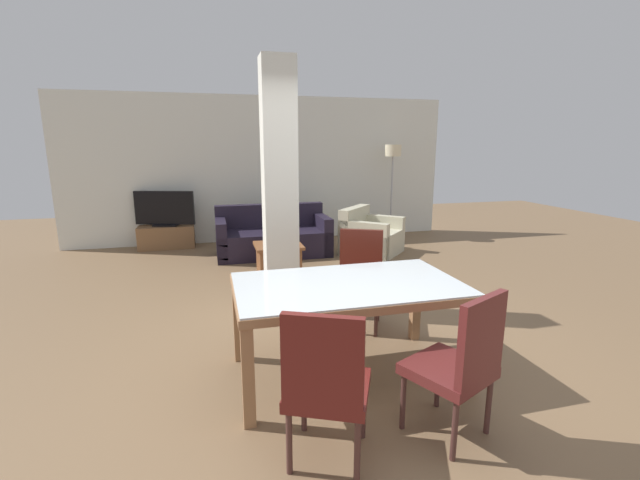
% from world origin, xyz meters
% --- Properties ---
extents(ground_plane, '(18.00, 18.00, 0.00)m').
position_xyz_m(ground_plane, '(0.00, 0.00, 0.00)').
color(ground_plane, brown).
extents(back_wall, '(7.20, 0.09, 2.70)m').
position_xyz_m(back_wall, '(0.00, 5.21, 1.35)').
color(back_wall, silver).
rests_on(back_wall, ground_plane).
extents(divider_pillar, '(0.36, 0.31, 2.70)m').
position_xyz_m(divider_pillar, '(-0.27, 1.59, 1.35)').
color(divider_pillar, silver).
rests_on(divider_pillar, ground_plane).
extents(dining_table, '(1.75, 1.02, 0.77)m').
position_xyz_m(dining_table, '(0.00, 0.00, 0.63)').
color(dining_table, '#976B46').
rests_on(dining_table, ground_plane).
extents(dining_chair_near_right, '(0.61, 0.61, 0.97)m').
position_xyz_m(dining_chair_near_right, '(0.43, -0.90, 0.53)').
color(dining_chair_near_right, '#591F1F').
rests_on(dining_chair_near_right, ground_plane).
extents(dining_chair_near_left, '(0.61, 0.61, 0.97)m').
position_xyz_m(dining_chair_near_left, '(-0.43, -0.92, 0.53)').
color(dining_chair_near_left, '#5C1A17').
rests_on(dining_chair_near_left, ground_plane).
extents(dining_chair_far_right, '(0.61, 0.61, 0.97)m').
position_xyz_m(dining_chair_far_right, '(0.43, 0.92, 0.53)').
color(dining_chair_far_right, '#5A1F16').
rests_on(dining_chair_far_right, ground_plane).
extents(sofa, '(1.86, 0.90, 0.81)m').
position_xyz_m(sofa, '(-0.01, 4.01, 0.28)').
color(sofa, black).
rests_on(sofa, ground_plane).
extents(armchair, '(1.24, 1.24, 0.77)m').
position_xyz_m(armchair, '(1.60, 3.66, 0.27)').
color(armchair, beige).
rests_on(armchair, ground_plane).
extents(coffee_table, '(0.66, 0.60, 0.43)m').
position_xyz_m(coffee_table, '(-0.10, 2.88, 0.22)').
color(coffee_table, brown).
rests_on(coffee_table, ground_plane).
extents(bottle, '(0.07, 0.07, 0.22)m').
position_xyz_m(bottle, '(-0.11, 2.99, 0.52)').
color(bottle, '#B2B7BC').
rests_on(bottle, coffee_table).
extents(tv_stand, '(0.96, 0.40, 0.40)m').
position_xyz_m(tv_stand, '(-1.79, 4.93, 0.20)').
color(tv_stand, brown).
rests_on(tv_stand, ground_plane).
extents(tv_screen, '(1.02, 0.34, 0.62)m').
position_xyz_m(tv_screen, '(-1.79, 4.93, 0.70)').
color(tv_screen, black).
rests_on(tv_screen, tv_stand).
extents(floor_lamp, '(0.31, 0.31, 1.82)m').
position_xyz_m(floor_lamp, '(2.45, 4.74, 1.52)').
color(floor_lamp, '#B7B7BC').
rests_on(floor_lamp, ground_plane).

